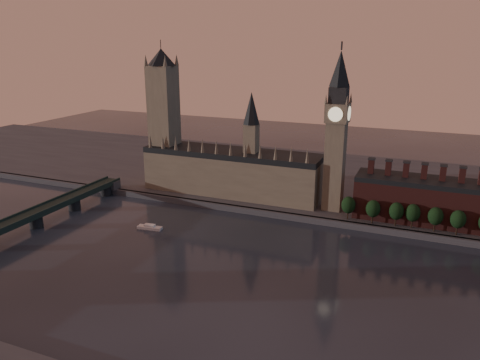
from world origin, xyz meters
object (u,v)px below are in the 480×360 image
object	(u,v)px
river_boat	(150,227)
big_ben	(337,130)
victoria_tower	(164,114)
westminster_bridge	(9,227)

from	to	relation	value
river_boat	big_ben	bearing A→B (deg)	28.84
big_ben	river_boat	size ratio (longest dim) A/B	6.76
victoria_tower	westminster_bridge	bearing A→B (deg)	-106.56
big_ben	river_boat	world-z (taller)	big_ben
big_ben	westminster_bridge	world-z (taller)	big_ben
victoria_tower	big_ben	distance (m)	130.12
westminster_bridge	river_boat	size ratio (longest dim) A/B	12.63
westminster_bridge	river_boat	world-z (taller)	westminster_bridge
westminster_bridge	river_boat	xyz separation A→B (m)	(66.73, 44.16, -6.25)
big_ben	westminster_bridge	bearing A→B (deg)	-145.67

